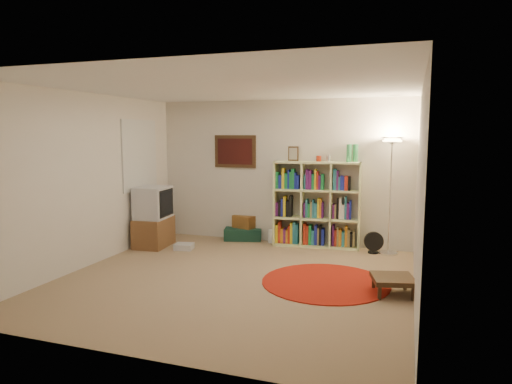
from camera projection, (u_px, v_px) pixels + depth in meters
room at (231, 184)px, 5.93m from camera, size 4.54×4.54×2.54m
bookshelf at (316, 205)px, 7.77m from camera, size 1.48×0.53×1.74m
floor_lamp at (392, 157)px, 7.11m from camera, size 0.45×0.45×1.87m
floor_fan at (374, 243)px, 7.33m from camera, size 0.31×0.20×0.35m
tv_stand at (154, 218)px, 7.76m from camera, size 0.55×0.75×1.03m
dvd_box at (184, 247)px, 7.59m from camera, size 0.33×0.29×0.10m
suitcase at (243, 234)px, 8.32m from camera, size 0.75×0.58×0.21m
wicker_basket at (245, 222)px, 8.31m from camera, size 0.46×0.39×0.22m
paper_towel at (271, 236)px, 8.05m from camera, size 0.13×0.13×0.23m
red_rug at (325, 282)px, 5.90m from camera, size 1.65×1.65×0.01m
side_table at (393, 280)px, 5.44m from camera, size 0.58×0.58×0.22m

